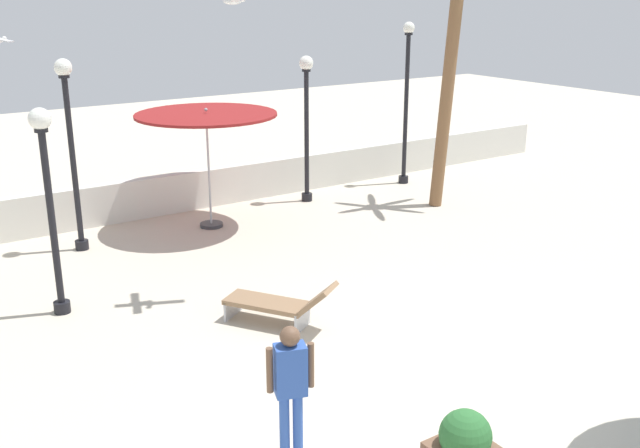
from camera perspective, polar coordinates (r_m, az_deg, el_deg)
name	(u,v)px	position (r m, az deg, el deg)	size (l,w,h in m)	color
ground_plane	(455,379)	(10.82, 10.48, -11.84)	(56.00, 56.00, 0.00)	beige
boundary_wall	(176,193)	(18.46, -11.19, 2.41)	(25.20, 0.30, 0.96)	silver
patio_umbrella_0	(206,119)	(16.67, -8.87, 8.09)	(3.18, 3.18, 2.78)	#333338
palm_tree_1	(453,56)	(18.53, 10.32, 12.77)	(2.47, 2.27, 6.16)	brown
lamp_post_0	(71,138)	(15.80, -18.90, 6.37)	(0.36, 0.36, 4.00)	black
lamp_post_1	(306,114)	(18.67, -1.06, 8.57)	(0.36, 0.36, 3.73)	black
lamp_post_2	(48,191)	(12.71, -20.45, 2.44)	(0.36, 0.36, 3.53)	black
lamp_post_3	(406,95)	(20.59, 6.77, 9.97)	(0.32, 0.32, 4.46)	black
lounge_chair_0	(280,303)	(12.07, -3.13, -6.20)	(1.49, 1.88, 0.84)	#B7B7BC
guest_1	(291,380)	(8.55, -2.32, -12.08)	(0.53, 0.34, 1.72)	#3359B2
seagull_1	(234,0)	(12.42, -6.77, 16.97)	(0.41, 0.93, 0.14)	white
planter	(464,448)	(8.75, 11.22, -16.80)	(0.70, 0.70, 0.85)	brown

